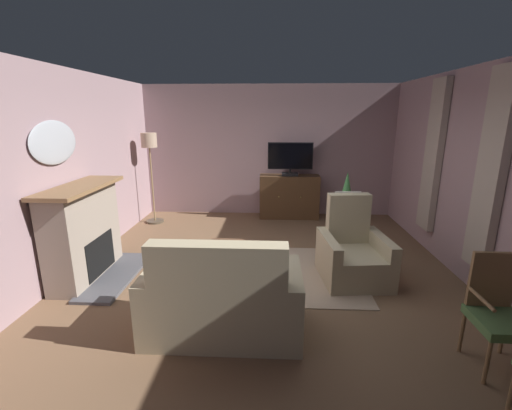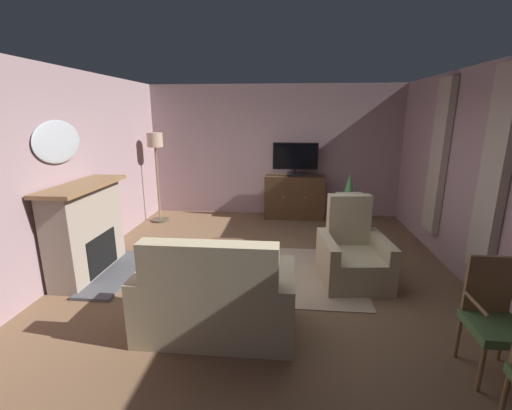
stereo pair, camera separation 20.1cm
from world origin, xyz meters
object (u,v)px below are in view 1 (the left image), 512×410
Objects in this scene: fireplace at (85,234)px; floor_lamp at (150,155)px; side_chair_tucked_against_wall at (498,310)px; tv_cabinet at (289,198)px; sofa_floral at (222,302)px; coffee_table at (240,249)px; television at (290,158)px; tv_remote at (239,242)px; wall_mirror_oval at (54,143)px; armchair_in_far_corner at (353,255)px; potted_plant_small_fern_corner at (345,209)px.

floor_lamp reaches higher than fireplace.
fireplace is at bearing 161.53° from side_chair_tucked_against_wall.
side_chair_tucked_against_wall reaches higher than tv_cabinet.
coffee_table is at bearing 87.12° from sofa_floral.
television is 4.79m from side_chair_tucked_against_wall.
tv_remote is at bearing -49.83° from floor_lamp.
fireplace is at bearing -176.88° from tv_remote.
wall_mirror_oval is 1.04× the size of television.
television is at bearing 45.68° from fireplace.
armchair_in_far_corner reaches higher than tv_cabinet.
television is (2.87, 2.94, 0.68)m from fireplace.
wall_mirror_oval is 2.55m from floor_lamp.
sofa_floral is (2.27, -1.20, -1.48)m from wall_mirror_oval.
sofa_floral is (-0.06, -1.27, -0.05)m from coffee_table.
tv_remote is (2.07, 0.13, -0.12)m from fireplace.
fireplace is 2.10m from coffee_table.
side_chair_tucked_against_wall is at bearing -70.15° from tv_cabinet.
television is 3.03m from tv_remote.
tv_cabinet is 4.77m from side_chair_tucked_against_wall.
potted_plant_small_fern_corner is at bearing 30.47° from tv_remote.
armchair_in_far_corner is at bearing -93.83° from potted_plant_small_fern_corner.
side_chair_tucked_against_wall is at bearing -7.00° from sofa_floral.
tv_remote is at bearing -179.38° from armchair_in_far_corner.
floor_lamp is (-1.95, 3.69, 1.04)m from sofa_floral.
tv_remote is (-0.80, -2.81, -0.81)m from television.
armchair_in_far_corner is (0.74, -2.84, -0.11)m from tv_cabinet.
coffee_table is at bearing 1.80° from wall_mirror_oval.
side_chair_tucked_against_wall is at bearing -34.37° from tv_remote.
side_chair_tucked_against_wall is 2.72m from potted_plant_small_fern_corner.
fireplace is 1.25m from wall_mirror_oval.
fireplace is at bearing -0.00° from wall_mirror_oval.
potted_plant_small_fern_corner is 0.72× the size of floor_lamp.
sofa_floral is 0.86× the size of floor_lamp.
sofa_floral is 2.85m from potted_plant_small_fern_corner.
armchair_in_far_corner is at bearing -75.09° from television.
tv_remote is 1.89m from potted_plant_small_fern_corner.
sofa_floral is 2.08m from armchair_in_far_corner.
floor_lamp is at bearing 129.82° from coffee_table.
coffee_table is at bearing -177.27° from armchair_in_far_corner.
fireplace reaches higher than armchair_in_far_corner.
fireplace is 1.48× the size of side_chair_tucked_against_wall.
wall_mirror_oval reaches higher than potted_plant_small_fern_corner.
television is 1.06× the size of coffee_table.
armchair_in_far_corner reaches higher than side_chair_tucked_against_wall.
tv_cabinet is 7.40× the size of tv_remote.
wall_mirror_oval is 2.68m from tv_remote.
wall_mirror_oval is at bearing -177.26° from tv_remote.
armchair_in_far_corner is (3.61, 0.15, -0.28)m from fireplace.
tv_cabinet is 1.11× the size of armchair_in_far_corner.
tv_cabinet is 3.00m from floor_lamp.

